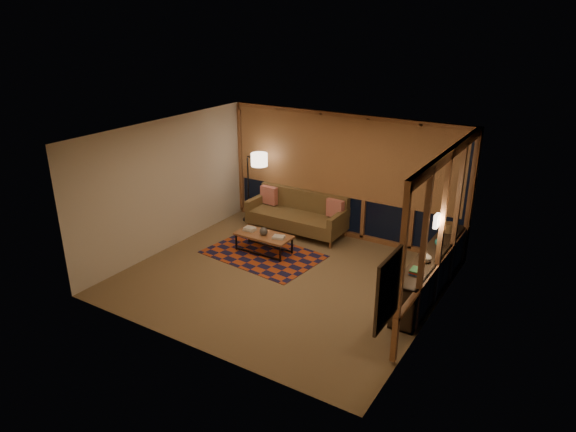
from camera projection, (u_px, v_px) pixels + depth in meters
The scene contains 21 objects.
floor at pixel (282, 278), 9.57m from camera, with size 5.50×5.00×0.01m, color #927A5A.
ceiling at pixel (281, 135), 8.59m from camera, with size 5.50×5.00×0.01m, color white.
walls at pixel (281, 210), 9.08m from camera, with size 5.51×5.01×2.70m.
window_wall_back at pixel (342, 176), 11.00m from camera, with size 5.30×0.16×2.60m, color #B67146, non-canonical shape.
window_wall_right at pixel (442, 230), 8.24m from camera, with size 0.16×3.70×2.60m, color #B67146, non-canonical shape.
wall_art at pixel (387, 290), 6.25m from camera, with size 0.06×0.74×0.94m, color red, non-canonical shape.
wall_sconce at pixel (437, 221), 8.08m from camera, with size 0.12×0.18×0.22m, color beige, non-canonical shape.
sofa at pixel (296, 214), 11.42m from camera, with size 2.20×0.89×0.90m, color brown, non-canonical shape.
pillow_left at pixel (269, 196), 11.89m from camera, with size 0.41×0.14×0.41m, color red, non-canonical shape.
pillow_right at pixel (335, 210), 11.08m from camera, with size 0.39×0.13×0.39m, color red, non-canonical shape.
area_rug at pixel (263, 254), 10.50m from camera, with size 2.27×1.51×0.01m, color #AC421A.
coffee_table at pixel (264, 243), 10.55m from camera, with size 1.18×0.54×0.39m, color #B67146, non-canonical shape.
book_stack_a at pixel (249, 229), 10.64m from camera, with size 0.23×0.18×0.07m, color silver, non-canonical shape.
book_stack_b at pixel (279, 237), 10.30m from camera, with size 0.24×0.19×0.05m, color silver, non-canonical shape.
ceramic_pot at pixel (263, 231), 10.43m from camera, with size 0.17×0.17×0.17m, color black.
floor_lamp at pixel (248, 186), 11.98m from camera, with size 0.57×0.37×1.71m, color black, non-canonical shape.
bookshelf at pixel (432, 271), 9.01m from camera, with size 0.40×3.04×0.76m, color #33261D, non-canonical shape.
basket at pixel (449, 228), 9.64m from camera, with size 0.23×0.23×0.17m, color #97704B.
teal_bowl at pixel (439, 242), 9.06m from camera, with size 0.15×0.15×0.15m, color teal.
vase at pixel (426, 257), 8.45m from camera, with size 0.20×0.20×0.20m, color tan.
shelf_book_stack at pixel (416, 271), 8.11m from camera, with size 0.19×0.26×0.08m, color silver, non-canonical shape.
Camera 1 is at (4.57, -7.16, 4.58)m, focal length 32.00 mm.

